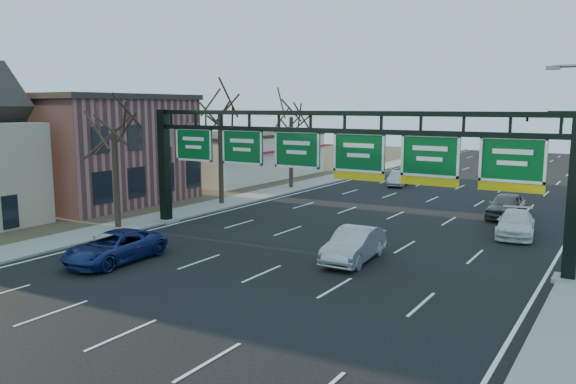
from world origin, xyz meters
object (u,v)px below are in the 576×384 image
Objects in this scene: car_blue_suv at (115,247)px; car_silver_sedan at (354,245)px; sign_gantry at (330,160)px; car_white_wagon at (516,224)px.

car_blue_suv is 1.09× the size of car_silver_sedan.
car_silver_sedan reaches higher than car_blue_suv.
sign_gantry is 11.87m from car_white_wagon.
car_blue_suv is at bearing -131.57° from sign_gantry.
car_blue_suv is 11.49m from car_silver_sedan.
car_silver_sedan is at bearing -127.41° from car_white_wagon.
car_blue_suv is 22.11m from car_white_wagon.
car_silver_sedan is 11.26m from car_white_wagon.
car_white_wagon is at bearing 43.35° from car_blue_suv.
car_silver_sedan is at bearing 29.80° from car_blue_suv.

